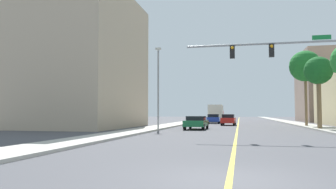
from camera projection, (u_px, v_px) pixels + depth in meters
ground at (238, 124)px, 48.77m from camera, size 192.00×192.00×0.00m
sidewalk_left at (183, 123)px, 50.53m from camera, size 2.68×168.00×0.15m
sidewalk_right at (297, 124)px, 47.01m from camera, size 2.68×168.00×0.15m
lane_marking_center at (238, 124)px, 48.77m from camera, size 0.16×144.00×0.01m
building_left_near at (85, 62)px, 36.94m from camera, size 10.21×15.73×14.70m
traffic_signal_mast at (302, 61)px, 20.49m from camera, size 10.60×0.36×6.25m
street_lamp at (158, 83)px, 31.97m from camera, size 0.56×0.28×7.81m
palm_mid at (318, 72)px, 31.17m from camera, size 2.63×2.63×6.79m
palm_far at (305, 66)px, 38.20m from camera, size 3.58×3.58×8.68m
car_green at (196, 122)px, 32.04m from camera, size 1.99×4.48×1.29m
car_red at (228, 120)px, 42.78m from camera, size 1.87×4.03×1.43m
car_blue at (213, 119)px, 50.21m from camera, size 1.99×4.48×1.42m
delivery_truck at (216, 113)px, 59.36m from camera, size 2.44×7.39×3.03m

